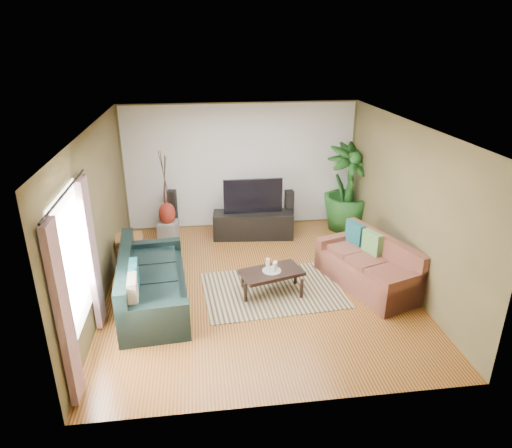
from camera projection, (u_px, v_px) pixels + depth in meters
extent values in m
plane|color=#9E6C28|center=(258.00, 285.00, 7.81)|extent=(5.50, 5.50, 0.00)
plane|color=white|center=(258.00, 127.00, 6.78)|extent=(5.50, 5.50, 0.00)
plane|color=brown|center=(241.00, 166.00, 9.82)|extent=(5.00, 0.00, 5.00)
plane|color=brown|center=(292.00, 304.00, 4.78)|extent=(5.00, 0.00, 5.00)
plane|color=brown|center=(96.00, 219.00, 7.00)|extent=(0.00, 5.50, 5.50)
plane|color=brown|center=(406.00, 205.00, 7.59)|extent=(0.00, 5.50, 5.50)
plane|color=white|center=(241.00, 167.00, 9.81)|extent=(4.90, 0.00, 4.90)
plane|color=white|center=(72.00, 264.00, 5.51)|extent=(0.00, 1.80, 1.80)
cube|color=gray|center=(64.00, 316.00, 4.93)|extent=(0.08, 0.35, 2.20)
cube|color=gray|center=(92.00, 255.00, 6.30)|extent=(0.08, 0.35, 2.20)
cylinder|color=black|center=(65.00, 193.00, 5.18)|extent=(0.03, 1.90, 0.03)
cube|color=black|center=(153.00, 279.00, 7.15)|extent=(1.16, 2.36, 0.85)
cube|color=brown|center=(368.00, 263.00, 7.64)|extent=(1.43, 2.05, 0.85)
cube|color=tan|center=(273.00, 290.00, 7.65)|extent=(2.40, 1.79, 0.01)
cube|color=black|center=(272.00, 282.00, 7.51)|extent=(1.10, 0.80, 0.41)
cylinder|color=#9B9B96|center=(272.00, 271.00, 7.43)|extent=(0.31, 0.31, 0.01)
cylinder|color=white|center=(268.00, 264.00, 7.41)|extent=(0.06, 0.06, 0.20)
cylinder|color=white|center=(275.00, 267.00, 7.36)|extent=(0.06, 0.06, 0.15)
cylinder|color=#F1E8CB|center=(275.00, 265.00, 7.46)|extent=(0.06, 0.06, 0.13)
cube|color=black|center=(253.00, 225.00, 9.58)|extent=(1.70, 0.65, 0.55)
cube|color=black|center=(253.00, 196.00, 9.35)|extent=(1.22, 0.07, 0.72)
cube|color=black|center=(173.00, 212.00, 9.74)|extent=(0.20, 0.21, 0.95)
cube|color=black|center=(289.00, 212.00, 9.76)|extent=(0.18, 0.20, 0.94)
imported|color=#194918|center=(348.00, 188.00, 9.77)|extent=(1.27, 1.27, 1.87)
cylinder|color=black|center=(345.00, 223.00, 10.07)|extent=(0.34, 0.34, 0.27)
cube|color=gray|center=(168.00, 230.00, 9.54)|extent=(0.46, 0.46, 0.38)
ellipsoid|color=maroon|center=(167.00, 214.00, 9.40)|extent=(0.35, 0.35, 0.49)
cube|color=brown|center=(130.00, 249.00, 8.53)|extent=(0.55, 0.55, 0.51)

